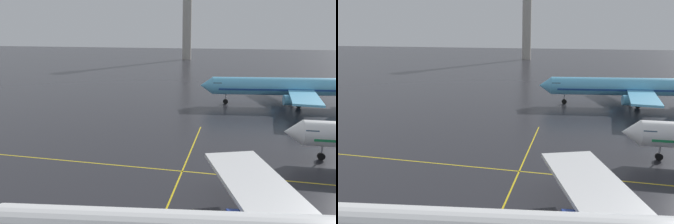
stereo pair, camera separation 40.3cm
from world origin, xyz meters
TOP-DOWN VIEW (x-y plane):
  - airliner_third_row at (18.06, 72.73)m, footprint 41.20×35.24m
  - control_tower at (-24.76, 186.54)m, footprint 8.82×8.82m

SIDE VIEW (x-z plane):
  - airliner_third_row at x=18.06m, z-range -2.03..10.78m
  - control_tower at x=-24.76m, z-range 3.20..48.09m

